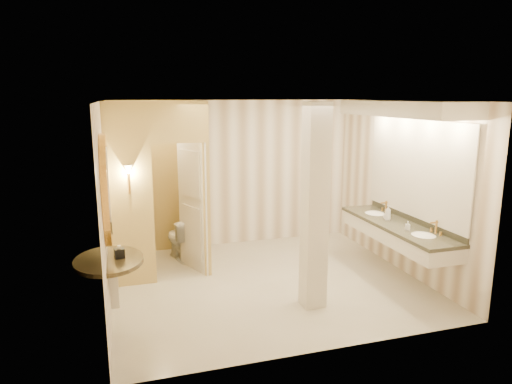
% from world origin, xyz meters
% --- Properties ---
extents(floor, '(4.50, 4.50, 0.00)m').
position_xyz_m(floor, '(0.00, 0.00, 0.00)').
color(floor, beige).
rests_on(floor, ground).
extents(ceiling, '(4.50, 4.50, 0.00)m').
position_xyz_m(ceiling, '(0.00, 0.00, 2.70)').
color(ceiling, white).
rests_on(ceiling, wall_back).
extents(wall_back, '(4.50, 0.02, 2.70)m').
position_xyz_m(wall_back, '(0.00, 2.00, 1.35)').
color(wall_back, white).
rests_on(wall_back, floor).
extents(wall_front, '(4.50, 0.02, 2.70)m').
position_xyz_m(wall_front, '(0.00, -2.00, 1.35)').
color(wall_front, white).
rests_on(wall_front, floor).
extents(wall_left, '(0.02, 4.00, 2.70)m').
position_xyz_m(wall_left, '(-2.25, 0.00, 1.35)').
color(wall_left, white).
rests_on(wall_left, floor).
extents(wall_right, '(0.02, 4.00, 2.70)m').
position_xyz_m(wall_right, '(2.25, 0.00, 1.35)').
color(wall_right, white).
rests_on(wall_right, floor).
extents(toilet_closet, '(1.50, 1.55, 2.70)m').
position_xyz_m(toilet_closet, '(-1.12, 0.97, 1.39)').
color(toilet_closet, '#CDC06B').
rests_on(toilet_closet, floor).
extents(wall_sconce, '(0.14, 0.14, 0.42)m').
position_xyz_m(wall_sconce, '(-1.93, 0.43, 1.73)').
color(wall_sconce, '#BA883B').
rests_on(wall_sconce, toilet_closet).
extents(vanity, '(0.75, 2.53, 2.09)m').
position_xyz_m(vanity, '(1.98, -0.40, 1.63)').
color(vanity, beige).
rests_on(vanity, floor).
extents(console_shelf, '(1.01, 1.01, 1.95)m').
position_xyz_m(console_shelf, '(-2.21, -0.75, 1.34)').
color(console_shelf, black).
rests_on(console_shelf, floor).
extents(pillar, '(0.29, 0.29, 2.70)m').
position_xyz_m(pillar, '(0.35, -0.90, 1.35)').
color(pillar, beige).
rests_on(pillar, floor).
extents(tissue_box, '(0.13, 0.13, 0.11)m').
position_xyz_m(tissue_box, '(-2.10, -0.75, 0.93)').
color(tissue_box, black).
rests_on(tissue_box, console_shelf).
extents(toilet, '(0.59, 0.80, 0.73)m').
position_xyz_m(toilet, '(-1.10, 1.41, 0.37)').
color(toilet, white).
rests_on(toilet, floor).
extents(soap_bottle_a, '(0.08, 0.08, 0.13)m').
position_xyz_m(soap_bottle_a, '(1.88, -0.75, 0.94)').
color(soap_bottle_a, beige).
rests_on(soap_bottle_a, vanity).
extents(soap_bottle_b, '(0.11, 0.11, 0.13)m').
position_xyz_m(soap_bottle_b, '(1.92, -0.15, 0.94)').
color(soap_bottle_b, silver).
rests_on(soap_bottle_b, vanity).
extents(soap_bottle_c, '(0.11, 0.11, 0.24)m').
position_xyz_m(soap_bottle_c, '(1.91, -0.20, 0.99)').
color(soap_bottle_c, '#C6B28C').
rests_on(soap_bottle_c, vanity).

